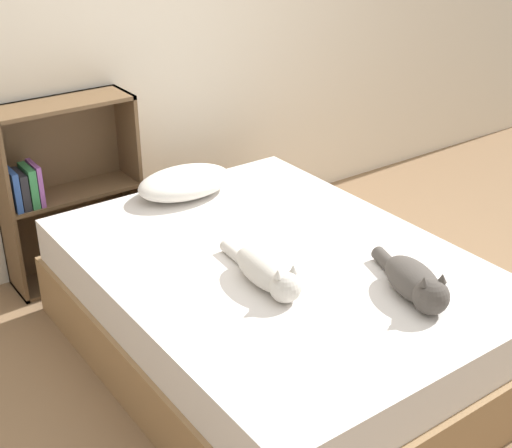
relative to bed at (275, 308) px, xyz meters
The scene contains 7 objects.
ground_plane 0.25m from the bed, ahead, with size 8.00×8.00×0.00m, color #846647.
wall_back 1.69m from the bed, 90.00° to the left, with size 8.00×0.06×2.50m.
bed is the anchor object (origin of this frame).
pillow 0.85m from the bed, 88.62° to the left, with size 0.50×0.32×0.13m.
cat_light 0.39m from the bed, 136.01° to the right, with size 0.17×0.53×0.15m.
cat_dark 0.69m from the bed, 66.20° to the right, with size 0.25×0.48×0.16m.
bookshelf 1.33m from the bed, 110.15° to the left, with size 0.70×0.26×0.97m.
Camera 1 is at (-1.60, -2.08, 1.99)m, focal length 50.00 mm.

